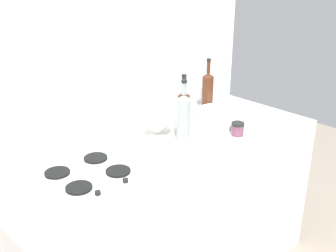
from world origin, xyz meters
TOP-DOWN VIEW (x-y plane):
  - counter_block at (0.00, 0.00)m, footprint 1.80×0.70m
  - backsplash_panel at (0.00, 0.38)m, footprint 1.90×0.06m
  - stovetop_hob at (-0.47, 0.02)m, footprint 0.41×0.39m
  - plate_stack at (0.44, 0.03)m, footprint 0.26×0.26m
  - wine_bottle_leftmost at (0.10, -0.01)m, footprint 0.07×0.07m
  - wine_bottle_mid_left at (0.20, 0.08)m, footprint 0.06×0.06m
  - wine_bottle_mid_right at (0.51, 0.19)m, footprint 0.07×0.07m
  - mixing_bowl at (0.06, 0.15)m, footprint 0.18×0.18m
  - butter_dish at (0.17, -0.19)m, footprint 0.15×0.13m
  - utensil_crock at (-0.15, 0.15)m, footprint 0.10×0.10m
  - condiment_jar_front at (0.38, -0.15)m, footprint 0.07×0.07m

SIDE VIEW (x-z plane):
  - counter_block at x=0.00m, z-range 0.00..0.90m
  - stovetop_hob at x=-0.47m, z-range 0.89..0.93m
  - butter_dish at x=0.17m, z-range 0.90..0.96m
  - condiment_jar_front at x=0.38m, z-range 0.90..0.97m
  - plate_stack at x=0.44m, z-range 0.90..0.98m
  - mixing_bowl at x=0.06m, z-range 0.90..0.99m
  - utensil_crock at x=-0.15m, z-range 0.81..1.13m
  - wine_bottle_mid_left at x=0.20m, z-range 0.86..1.19m
  - wine_bottle_mid_right at x=0.51m, z-range 0.86..1.21m
  - wine_bottle_leftmost at x=0.10m, z-range 0.87..1.21m
  - backsplash_panel at x=0.00m, z-range 0.00..2.11m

